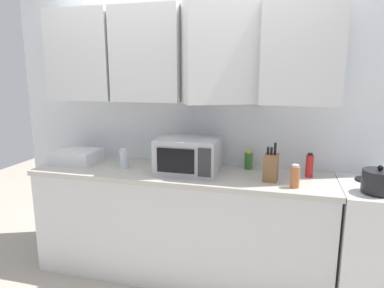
{
  "coord_description": "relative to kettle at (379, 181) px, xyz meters",
  "views": [
    {
      "loc": [
        0.79,
        -2.87,
        1.68
      ],
      "look_at": [
        0.09,
        -0.25,
        1.12
      ],
      "focal_mm": 32.22,
      "sensor_mm": 36.0,
      "label": 1
    }
  ],
  "objects": [
    {
      "name": "bottle_green_oil",
      "position": [
        -0.89,
        0.37,
        -0.01
      ],
      "size": [
        0.07,
        0.07,
        0.16
      ],
      "color": "#386B2D",
      "rests_on": "counter_run"
    },
    {
      "name": "bottle_red_sauce",
      "position": [
        -0.42,
        0.27,
        0.0
      ],
      "size": [
        0.06,
        0.06,
        0.19
      ],
      "color": "red",
      "rests_on": "counter_run"
    },
    {
      "name": "bottle_spice_jar",
      "position": [
        -0.53,
        -0.02,
        -0.01
      ],
      "size": [
        0.06,
        0.06,
        0.16
      ],
      "color": "#BC6638",
      "rests_on": "counter_run"
    },
    {
      "name": "dish_rack",
      "position": [
        -2.37,
        0.16,
        -0.03
      ],
      "size": [
        0.38,
        0.3,
        0.12
      ],
      "primitive_type": "cube",
      "color": "silver",
      "rests_on": "counter_run"
    },
    {
      "name": "kettle",
      "position": [
        0.0,
        0.0,
        0.0
      ],
      "size": [
        0.21,
        0.21,
        0.18
      ],
      "color": "black",
      "rests_on": "stove_range"
    },
    {
      "name": "bottle_clear_tall",
      "position": [
        -1.9,
        0.13,
        -0.01
      ],
      "size": [
        0.07,
        0.07,
        0.17
      ],
      "color": "silver",
      "rests_on": "counter_run"
    },
    {
      "name": "microwave",
      "position": [
        -1.34,
        0.14,
        0.05
      ],
      "size": [
        0.48,
        0.37,
        0.28
      ],
      "color": "#B7B7BC",
      "rests_on": "counter_run"
    },
    {
      "name": "knife_block",
      "position": [
        -0.7,
        0.1,
        0.02
      ],
      "size": [
        0.11,
        0.13,
        0.29
      ],
      "color": "brown",
      "rests_on": "counter_run"
    },
    {
      "name": "counter_run",
      "position": [
        -1.42,
        0.16,
        -0.53
      ],
      "size": [
        2.41,
        0.63,
        0.9
      ],
      "color": "silver",
      "rests_on": "ground_plane"
    },
    {
      "name": "wall_back_with_cabinets",
      "position": [
        -1.42,
        0.39,
        0.59
      ],
      "size": [
        3.28,
        0.56,
        2.6
      ],
      "color": "white",
      "rests_on": "ground_plane"
    }
  ]
}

